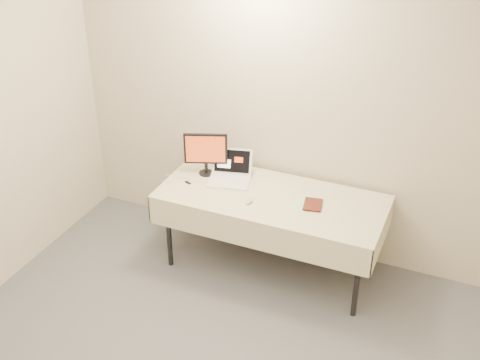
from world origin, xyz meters
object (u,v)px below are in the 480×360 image
at_px(laptop, 230,173).
at_px(book, 304,194).
at_px(monitor, 206,151).
at_px(table, 271,203).

height_order(laptop, book, laptop).
bearing_deg(monitor, table, -32.36).
relative_size(table, monitor, 4.86).
bearing_deg(laptop, table, -30.65).
relative_size(table, laptop, 4.48).
bearing_deg(book, table, 165.19).
distance_m(table, monitor, 0.73).
xyz_separation_m(table, book, (0.28, -0.02, 0.16)).
xyz_separation_m(table, monitor, (-0.66, 0.13, 0.29)).
relative_size(table, book, 9.76).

